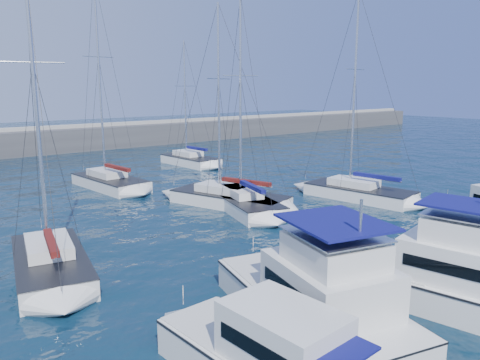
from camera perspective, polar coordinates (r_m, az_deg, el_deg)
ground at (r=22.08m, az=14.53°, el=-11.97°), size 220.00×220.00×0.00m
breakwater at (r=66.45m, az=-24.05°, el=3.88°), size 160.00×6.00×4.45m
motor_yacht_port_inner at (r=17.46m, az=9.46°, el=-14.18°), size 5.94×9.62×4.69m
motor_yacht_stbd_inner at (r=20.67m, az=22.73°, el=-10.78°), size 4.70×8.28×4.69m
sailboat_mid_b at (r=23.77m, az=-22.09°, el=-9.37°), size 4.55×8.24×15.47m
sailboat_mid_c at (r=32.98m, az=0.55°, el=-2.80°), size 4.97×8.31×14.89m
sailboat_mid_d at (r=34.24m, az=-1.36°, el=-2.30°), size 5.84×9.35×14.59m
sailboat_mid_e at (r=37.36m, az=14.27°, el=-1.46°), size 4.37×8.71×15.79m
sailboat_back_b at (r=41.63m, az=-15.58°, el=-0.19°), size 3.93×8.48×17.69m
sailboat_back_c at (r=52.24m, az=-6.08°, el=2.42°), size 3.56×7.61×13.73m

